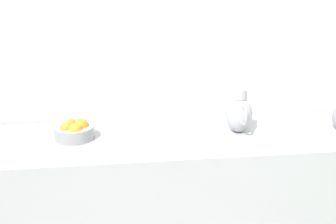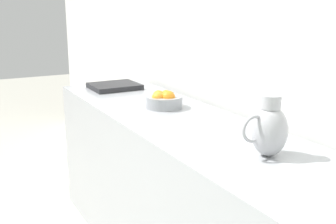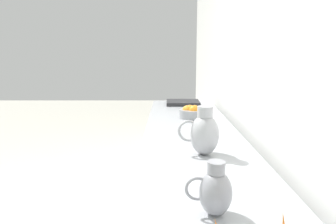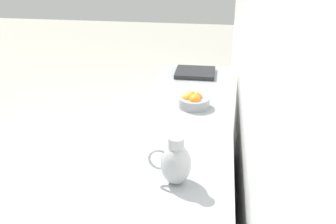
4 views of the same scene
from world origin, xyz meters
The scene contains 4 objects.
tile_wall_left centered at (-1.95, 0.38, 1.50)m, with size 0.10×8.84×3.00m, color white.
prep_counter centered at (-1.52, -0.12, 0.46)m, with size 0.63×3.15×0.93m, color #9EA0A5.
orange_bowl centered at (-1.56, -0.74, 0.97)m, with size 0.22×0.22×0.11m.
metal_pitcher_tall centered at (-1.55, 0.19, 1.04)m, with size 0.21×0.15×0.25m.
Camera 1 is at (0.66, -0.50, 1.81)m, focal length 45.07 mm.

